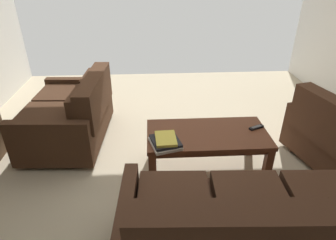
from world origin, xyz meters
The scene contains 6 objects.
ground_plane centered at (0.00, 0.00, 0.00)m, with size 5.07×5.56×0.01m, color beige.
sofa_main centered at (-0.44, 1.27, 0.36)m, with size 1.87×0.95×0.85m.
loveseat_near centered at (1.17, -0.52, 0.35)m, with size 0.93×1.31×0.80m.
coffee_table centered at (-0.31, 0.16, 0.39)m, with size 1.18×0.60×0.45m.
book_stack centered at (0.11, 0.34, 0.49)m, with size 0.31×0.33×0.08m.
tv_remote centered at (-0.81, 0.10, 0.46)m, with size 0.16×0.11×0.02m.
Camera 1 is at (0.22, 2.53, 1.93)m, focal length 30.94 mm.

